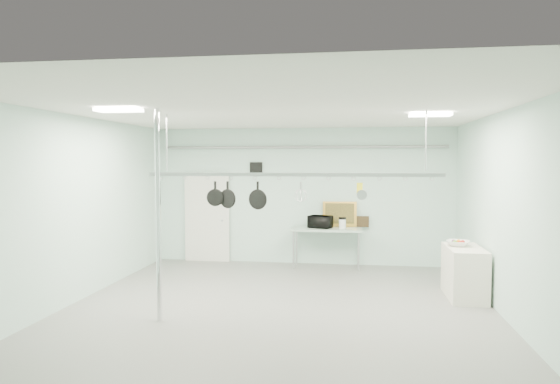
% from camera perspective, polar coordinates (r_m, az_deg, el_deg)
% --- Properties ---
extents(floor, '(8.00, 8.00, 0.00)m').
position_cam_1_polar(floor, '(8.14, -0.42, -13.71)').
color(floor, gray).
rests_on(floor, ground).
extents(ceiling, '(7.00, 8.00, 0.02)m').
position_cam_1_polar(ceiling, '(7.82, -0.43, 9.22)').
color(ceiling, silver).
rests_on(ceiling, back_wall).
extents(back_wall, '(7.00, 0.02, 3.20)m').
position_cam_1_polar(back_wall, '(11.77, 2.54, -0.47)').
color(back_wall, silver).
rests_on(back_wall, floor).
extents(right_wall, '(0.02, 8.00, 3.20)m').
position_cam_1_polar(right_wall, '(8.07, 24.91, -2.58)').
color(right_wall, silver).
rests_on(right_wall, floor).
extents(door, '(1.10, 0.10, 2.20)m').
position_cam_1_polar(door, '(12.22, -8.30, -2.95)').
color(door, silver).
rests_on(door, floor).
extents(wall_vent, '(0.30, 0.04, 0.30)m').
position_cam_1_polar(wall_vent, '(11.88, -2.75, 2.71)').
color(wall_vent, black).
rests_on(wall_vent, back_wall).
extents(conduit_pipe, '(6.60, 0.07, 0.07)m').
position_cam_1_polar(conduit_pipe, '(11.66, 2.51, 5.15)').
color(conduit_pipe, gray).
rests_on(conduit_pipe, back_wall).
extents(chrome_pole, '(0.08, 0.08, 3.20)m').
position_cam_1_polar(chrome_pole, '(7.70, -13.74, -2.64)').
color(chrome_pole, silver).
rests_on(chrome_pole, floor).
extents(prep_table, '(1.60, 0.70, 0.91)m').
position_cam_1_polar(prep_table, '(11.41, 5.34, -4.48)').
color(prep_table, '#9CB7A9').
rests_on(prep_table, floor).
extents(side_cabinet, '(0.60, 1.20, 0.90)m').
position_cam_1_polar(side_cabinet, '(9.50, 20.32, -8.63)').
color(side_cabinet, silver).
rests_on(side_cabinet, floor).
extents(pot_rack, '(4.80, 0.06, 1.00)m').
position_cam_1_polar(pot_rack, '(8.05, 1.31, 2.21)').
color(pot_rack, '#B7B7BC').
rests_on(pot_rack, ceiling).
extents(light_panel_left, '(0.65, 0.30, 0.05)m').
position_cam_1_polar(light_panel_left, '(7.72, -17.96, 8.91)').
color(light_panel_left, white).
rests_on(light_panel_left, ceiling).
extents(light_panel_right, '(0.65, 0.30, 0.05)m').
position_cam_1_polar(light_panel_right, '(8.41, 16.79, 8.47)').
color(light_panel_right, white).
rests_on(light_panel_right, ceiling).
extents(microwave, '(0.59, 0.50, 0.28)m').
position_cam_1_polar(microwave, '(11.39, 4.64, -3.42)').
color(microwave, black).
rests_on(microwave, prep_table).
extents(coffee_canister, '(0.19, 0.19, 0.21)m').
position_cam_1_polar(coffee_canister, '(11.37, 7.15, -3.62)').
color(coffee_canister, white).
rests_on(coffee_canister, prep_table).
extents(painting_large, '(0.78, 0.16, 0.58)m').
position_cam_1_polar(painting_large, '(11.66, 6.83, -2.52)').
color(painting_large, '#BF8B33').
rests_on(painting_large, prep_table).
extents(painting_small, '(0.30, 0.08, 0.25)m').
position_cam_1_polar(painting_small, '(11.67, 9.40, -3.35)').
color(painting_small, '#302210').
rests_on(painting_small, prep_table).
extents(fruit_bowl, '(0.49, 0.49, 0.10)m').
position_cam_1_polar(fruit_bowl, '(9.51, 19.68, -5.54)').
color(fruit_bowl, white).
rests_on(fruit_bowl, side_cabinet).
extents(skillet_left, '(0.29, 0.09, 0.39)m').
position_cam_1_polar(skillet_left, '(8.32, -7.42, -0.11)').
color(skillet_left, black).
rests_on(skillet_left, pot_rack).
extents(skillet_mid, '(0.31, 0.17, 0.43)m').
position_cam_1_polar(skillet_mid, '(8.27, -6.01, -0.27)').
color(skillet_mid, black).
rests_on(skillet_mid, pot_rack).
extents(skillet_right, '(0.33, 0.16, 0.46)m').
position_cam_1_polar(skillet_right, '(8.16, -2.56, -0.40)').
color(skillet_right, black).
rests_on(skillet_right, pot_rack).
extents(whisk, '(0.25, 0.25, 0.35)m').
position_cam_1_polar(whisk, '(8.05, 2.41, -0.06)').
color(whisk, '#B1B0B5').
rests_on(whisk, pot_rack).
extents(grater, '(0.09, 0.04, 0.23)m').
position_cam_1_polar(grater, '(8.00, 9.09, 0.32)').
color(grater, '#C8D318').
rests_on(grater, pot_rack).
extents(saucepan, '(0.18, 0.13, 0.29)m').
position_cam_1_polar(saucepan, '(8.01, 9.34, 0.10)').
color(saucepan, '#B7B6BB').
rests_on(saucepan, pot_rack).
extents(fruit_cluster, '(0.24, 0.24, 0.09)m').
position_cam_1_polar(fruit_cluster, '(9.51, 19.68, -5.30)').
color(fruit_cluster, '#B61A10').
rests_on(fruit_cluster, fruit_bowl).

